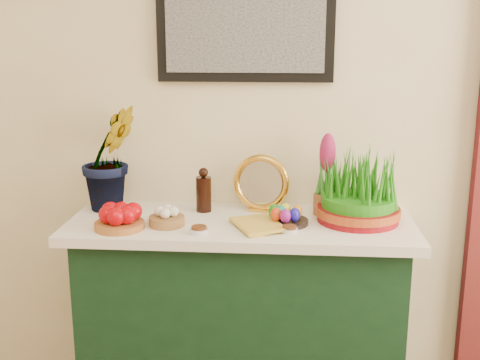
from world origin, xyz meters
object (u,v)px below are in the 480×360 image
object	(u,v)px
mirror	(261,184)
wheatgrass_sabzeh	(359,192)
hyacinth_green	(109,141)
sideboard	(241,324)
book	(238,226)

from	to	relation	value
mirror	wheatgrass_sabzeh	world-z (taller)	wheatgrass_sabzeh
hyacinth_green	wheatgrass_sabzeh	distance (m)	1.06
sideboard	hyacinth_green	world-z (taller)	hyacinth_green
hyacinth_green	mirror	distance (m)	0.67
wheatgrass_sabzeh	sideboard	bearing A→B (deg)	-177.28
hyacinth_green	wheatgrass_sabzeh	bearing A→B (deg)	-46.95
mirror	sideboard	bearing A→B (deg)	-117.66
wheatgrass_sabzeh	mirror	bearing A→B (deg)	163.16
book	mirror	bearing A→B (deg)	49.73
sideboard	hyacinth_green	xyz separation A→B (m)	(-0.57, 0.12, 0.76)
mirror	book	world-z (taller)	mirror
book	wheatgrass_sabzeh	xyz separation A→B (m)	(0.47, 0.15, 0.11)
sideboard	hyacinth_green	size ratio (longest dim) A/B	2.18
book	hyacinth_green	bearing A→B (deg)	131.24
hyacinth_green	wheatgrass_sabzeh	xyz separation A→B (m)	(1.04, -0.10, -0.18)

